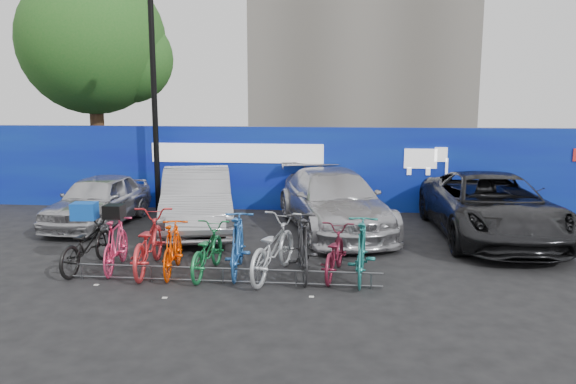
# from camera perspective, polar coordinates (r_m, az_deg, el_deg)

# --- Properties ---
(ground) EXTENTS (100.00, 100.00, 0.00)m
(ground) POSITION_cam_1_polar(r_m,az_deg,el_deg) (10.67, -5.92, -8.20)
(ground) COLOR black
(ground) RESTS_ON ground
(hoarding) EXTENTS (22.00, 0.18, 2.40)m
(hoarding) POSITION_cam_1_polar(r_m,az_deg,el_deg) (16.20, -1.65, 2.40)
(hoarding) COLOR #0B109C
(hoarding) RESTS_ON ground
(tree) EXTENTS (5.40, 5.20, 7.80)m
(tree) POSITION_cam_1_polar(r_m,az_deg,el_deg) (21.95, -18.61, 13.95)
(tree) COLOR #382314
(tree) RESTS_ON ground
(lamppost) EXTENTS (0.25, 0.50, 6.11)m
(lamppost) POSITION_cam_1_polar(r_m,az_deg,el_deg) (16.23, -13.44, 9.47)
(lamppost) COLOR black
(lamppost) RESTS_ON ground
(bike_rack) EXTENTS (5.60, 0.03, 0.30)m
(bike_rack) POSITION_cam_1_polar(r_m,az_deg,el_deg) (10.07, -6.64, -8.36)
(bike_rack) COLOR #595B60
(bike_rack) RESTS_ON ground
(car_0) EXTENTS (1.73, 3.90, 1.31)m
(car_0) POSITION_cam_1_polar(r_m,az_deg,el_deg) (15.09, -18.70, -0.79)
(car_0) COLOR #B4B5B9
(car_0) RESTS_ON ground
(car_1) EXTENTS (2.70, 4.84, 1.51)m
(car_1) POSITION_cam_1_polar(r_m,az_deg,el_deg) (13.94, -9.24, -0.80)
(car_1) COLOR #9FA0A4
(car_1) RESTS_ON ground
(car_2) EXTENTS (3.41, 5.45, 1.47)m
(car_2) POSITION_cam_1_polar(r_m,az_deg,el_deg) (13.76, 4.66, -0.93)
(car_2) COLOR #B8B8BD
(car_2) RESTS_ON ground
(car_3) EXTENTS (2.76, 5.51, 1.50)m
(car_3) POSITION_cam_1_polar(r_m,az_deg,el_deg) (13.79, 19.94, -1.41)
(car_3) COLOR black
(car_3) RESTS_ON ground
(bike_0) EXTENTS (0.79, 1.90, 0.98)m
(bike_0) POSITION_cam_1_polar(r_m,az_deg,el_deg) (11.40, -19.78, -5.02)
(bike_0) COLOR black
(bike_0) RESTS_ON ground
(bike_1) EXTENTS (0.71, 1.73, 1.01)m
(bike_1) POSITION_cam_1_polar(r_m,az_deg,el_deg) (11.16, -17.09, -5.08)
(bike_1) COLOR #EA3566
(bike_1) RESTS_ON ground
(bike_2) EXTENTS (0.97, 2.18, 1.11)m
(bike_2) POSITION_cam_1_polar(r_m,az_deg,el_deg) (10.94, -14.06, -4.98)
(bike_2) COLOR red
(bike_2) RESTS_ON ground
(bike_3) EXTENTS (0.64, 1.69, 0.99)m
(bike_3) POSITION_cam_1_polar(r_m,az_deg,el_deg) (10.66, -11.63, -5.60)
(bike_3) COLOR #FE4101
(bike_3) RESTS_ON ground
(bike_4) EXTENTS (0.72, 1.80, 0.93)m
(bike_4) POSITION_cam_1_polar(r_m,az_deg,el_deg) (10.53, -8.26, -5.87)
(bike_4) COLOR #18743B
(bike_4) RESTS_ON ground
(bike_5) EXTENTS (0.70, 1.93, 1.14)m
(bike_5) POSITION_cam_1_polar(r_m,az_deg,el_deg) (10.47, -5.14, -5.30)
(bike_5) COLOR #2359A5
(bike_5) RESTS_ON ground
(bike_6) EXTENTS (1.20, 2.21, 1.10)m
(bike_6) POSITION_cam_1_polar(r_m,az_deg,el_deg) (10.28, -1.57, -5.64)
(bike_6) COLOR #B6BABE
(bike_6) RESTS_ON ground
(bike_7) EXTENTS (0.83, 1.97, 1.15)m
(bike_7) POSITION_cam_1_polar(r_m,az_deg,el_deg) (10.28, 1.48, -5.51)
(bike_7) COLOR #262628
(bike_7) RESTS_ON ground
(bike_8) EXTENTS (0.84, 1.80, 0.91)m
(bike_8) POSITION_cam_1_polar(r_m,az_deg,el_deg) (10.37, 4.68, -6.10)
(bike_8) COLOR maroon
(bike_8) RESTS_ON ground
(bike_9) EXTENTS (0.66, 1.90, 1.12)m
(bike_9) POSITION_cam_1_polar(r_m,az_deg,el_deg) (10.19, 7.50, -5.81)
(bike_9) COLOR #1D706B
(bike_9) RESTS_ON ground
(cargo_crate) EXTENTS (0.48, 0.39, 0.32)m
(cargo_crate) POSITION_cam_1_polar(r_m,az_deg,el_deg) (11.25, -19.97, -1.83)
(cargo_crate) COLOR #0E44AA
(cargo_crate) RESTS_ON bike_0
(cargo_topcase) EXTENTS (0.34, 0.31, 0.25)m
(cargo_topcase) POSITION_cam_1_polar(r_m,az_deg,el_deg) (11.02, -17.25, -1.90)
(cargo_topcase) COLOR black
(cargo_topcase) RESTS_ON bike_1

